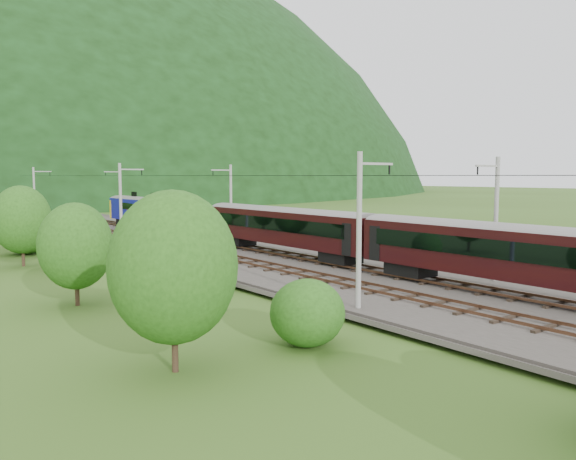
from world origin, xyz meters
TOP-DOWN VIEW (x-y plane):
  - ground at (0.00, 0.00)m, footprint 600.00×600.00m
  - railbed at (0.00, 10.00)m, footprint 14.00×220.00m
  - track_left at (-2.40, 10.00)m, footprint 2.40×220.00m
  - track_right at (2.40, 10.00)m, footprint 2.40×220.00m
  - catenary_left at (-6.12, 32.00)m, footprint 2.54×192.28m
  - catenary_right at (6.12, 32.00)m, footprint 2.54×192.28m
  - overhead_wires at (0.00, 10.00)m, footprint 4.83×198.00m
  - hazard_post_near at (-0.09, 26.71)m, footprint 0.14×0.14m
  - hazard_post_far at (0.04, 22.99)m, footprint 0.18×0.18m
  - signal at (-3.80, 60.66)m, footprint 0.20×0.20m
  - vegetation_left at (-14.43, 16.95)m, footprint 13.05×144.91m
  - vegetation_right at (12.43, 1.99)m, footprint 5.34×102.65m

SIDE VIEW (x-z plane):
  - ground at x=0.00m, z-range 0.00..0.00m
  - railbed at x=0.00m, z-range 0.00..0.30m
  - track_left at x=-2.40m, z-range 0.24..0.51m
  - track_right at x=2.40m, z-range 0.24..0.51m
  - hazard_post_near at x=-0.09m, z-range 0.30..1.60m
  - hazard_post_far at x=0.04m, z-range 0.30..2.01m
  - vegetation_right at x=12.43m, z-range -0.13..2.85m
  - signal at x=-3.80m, z-range 0.46..2.31m
  - vegetation_left at x=-14.43m, z-range -0.78..6.17m
  - catenary_left at x=-6.12m, z-range 0.50..8.50m
  - catenary_right at x=6.12m, z-range 0.50..8.50m
  - overhead_wires at x=0.00m, z-range 7.08..7.12m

